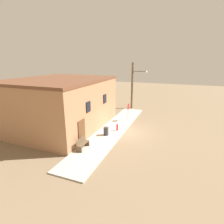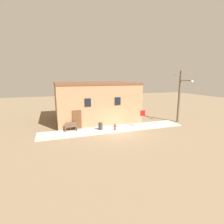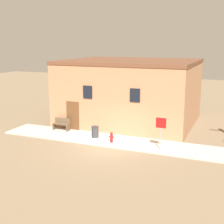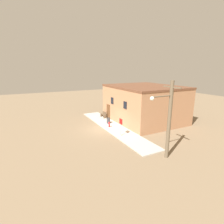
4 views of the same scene
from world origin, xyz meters
name	(u,v)px [view 2 (image 2 of 4)]	position (x,y,z in m)	size (l,w,h in m)	color
ground_plane	(118,133)	(0.00, 0.00, 0.00)	(80.00, 80.00, 0.00)	#7A664C
sidewalk	(114,129)	(0.00, 1.28, 0.05)	(16.24, 2.55, 0.10)	#B2ADA3
brick_building	(94,101)	(-0.89, 6.77, 2.53)	(10.19, 8.56, 5.07)	#A87551
fire_hydrant	(115,127)	(-0.10, 0.79, 0.45)	(0.38, 0.18, 0.69)	red
stop_sign	(143,116)	(3.16, 0.62, 1.47)	(0.62, 0.06, 1.98)	gray
bench	(71,127)	(-4.63, 2.07, 0.52)	(1.25, 0.44, 0.88)	brown
trash_bin	(101,126)	(-1.55, 1.37, 0.49)	(0.50, 0.50, 0.77)	#333338
utility_pole	(180,95)	(9.01, 1.65, 3.50)	(1.80, 2.22, 6.52)	brown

